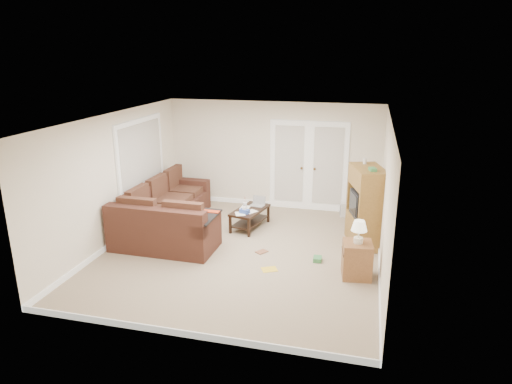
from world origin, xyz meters
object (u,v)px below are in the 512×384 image
(sectional_sofa, at_px, (167,217))
(side_cabinet, at_px, (357,257))
(coffee_table, at_px, (250,217))
(tv_armoire, at_px, (366,206))

(sectional_sofa, bearing_deg, side_cabinet, -13.66)
(sectional_sofa, xyz_separation_m, coffee_table, (1.57, 0.72, -0.13))
(side_cabinet, bearing_deg, tv_armoire, 79.41)
(coffee_table, distance_m, tv_armoire, 2.43)
(tv_armoire, bearing_deg, side_cabinet, -109.93)
(tv_armoire, bearing_deg, coffee_table, 156.27)
(coffee_table, bearing_deg, tv_armoire, 5.01)
(sectional_sofa, relative_size, coffee_table, 2.74)
(tv_armoire, height_order, side_cabinet, tv_armoire)
(coffee_table, bearing_deg, sectional_sofa, -143.10)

